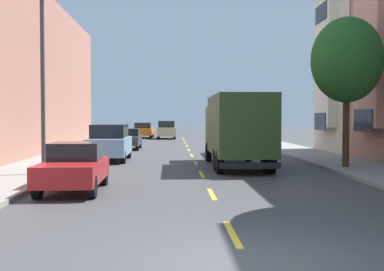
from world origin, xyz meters
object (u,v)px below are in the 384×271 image
at_px(delivery_box_truck, 237,127).
at_px(parked_hatchback_charcoal, 128,139).
at_px(parked_suv_sky, 110,142).
at_px(parked_pickup_orange, 144,131).
at_px(parked_hatchback_white, 243,137).
at_px(street_lamp, 46,66).
at_px(moving_champagne_sedan, 167,130).
at_px(parked_hatchback_red, 74,167).
at_px(street_tree_second, 347,60).

height_order(delivery_box_truck, parked_hatchback_charcoal, delivery_box_truck).
bearing_deg(parked_suv_sky, parked_pickup_orange, 89.82).
distance_m(parked_hatchback_white, parked_pickup_orange, 19.40).
height_order(street_lamp, parked_hatchback_charcoal, street_lamp).
relative_size(parked_hatchback_charcoal, moving_champagne_sedan, 0.83).
relative_size(delivery_box_truck, parked_pickup_orange, 1.47).
xyz_separation_m(street_lamp, parked_hatchback_red, (1.72, -3.50, -3.51)).
distance_m(parked_hatchback_charcoal, parked_hatchback_white, 9.05).
height_order(parked_suv_sky, moving_champagne_sedan, same).
bearing_deg(parked_hatchback_white, parked_pickup_orange, 116.80).
distance_m(parked_hatchback_red, moving_champagne_sedan, 37.53).
distance_m(street_tree_second, parked_suv_sky, 12.55).
distance_m(parked_pickup_orange, moving_champagne_sedan, 3.48).
distance_m(street_tree_second, parked_hatchback_red, 12.71).
bearing_deg(moving_champagne_sedan, parked_hatchback_charcoal, -98.40).
height_order(delivery_box_truck, parked_hatchback_white, delivery_box_truck).
xyz_separation_m(parked_hatchback_white, moving_champagne_sedan, (-6.14, 15.01, 0.23)).
distance_m(street_tree_second, street_lamp, 12.56).
distance_m(parked_hatchback_white, parked_hatchback_red, 24.02).
bearing_deg(parked_hatchback_red, parked_suv_sky, 91.39).
xyz_separation_m(delivery_box_truck, parked_hatchback_red, (-6.04, -7.03, -1.12)).
height_order(parked_hatchback_red, parked_pickup_orange, parked_pickup_orange).
bearing_deg(parked_hatchback_charcoal, parked_pickup_orange, 90.08).
xyz_separation_m(street_tree_second, parked_hatchback_white, (-2.06, 16.75, -4.02)).
xyz_separation_m(parked_suv_sky, parked_pickup_orange, (0.09, 29.11, -0.16)).
distance_m(parked_hatchback_charcoal, parked_hatchback_red, 20.00).
relative_size(street_lamp, delivery_box_truck, 0.91).
xyz_separation_m(parked_hatchback_charcoal, parked_hatchback_white, (8.72, 2.43, 0.00)).
bearing_deg(parked_hatchback_red, delivery_box_truck, 49.36).
relative_size(parked_hatchback_charcoal, parked_hatchback_white, 1.00).
distance_m(street_tree_second, parked_hatchback_charcoal, 18.36).
bearing_deg(delivery_box_truck, parked_hatchback_charcoal, 115.46).
distance_m(street_lamp, parked_hatchback_white, 21.84).
bearing_deg(street_tree_second, parked_hatchback_charcoal, 126.96).
bearing_deg(parked_hatchback_white, parked_hatchback_red, -110.92).
bearing_deg(street_lamp, parked_suv_sky, 78.44).
bearing_deg(street_tree_second, parked_hatchback_red, -151.87).
bearing_deg(parked_hatchback_white, street_tree_second, -83.00).
relative_size(street_tree_second, parked_suv_sky, 1.35).
relative_size(street_lamp, parked_pickup_orange, 1.34).
xyz_separation_m(parked_hatchback_charcoal, parked_pickup_orange, (-0.03, 19.75, 0.07)).
distance_m(street_tree_second, parked_hatchback_white, 17.35).
distance_m(street_lamp, parked_hatchback_red, 5.25).
distance_m(parked_suv_sky, parked_hatchback_red, 10.65).
relative_size(delivery_box_truck, moving_champagne_sedan, 1.64).
distance_m(parked_hatchback_charcoal, parked_pickup_orange, 19.75).
bearing_deg(moving_champagne_sedan, parked_pickup_orange, 138.51).
height_order(street_lamp, parked_hatchback_white, street_lamp).
relative_size(parked_hatchback_white, parked_hatchback_red, 1.00).
relative_size(delivery_box_truck, parked_hatchback_charcoal, 1.96).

